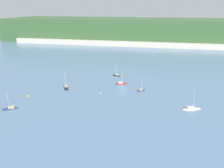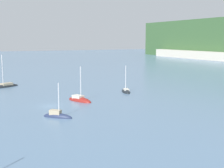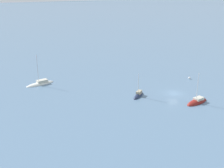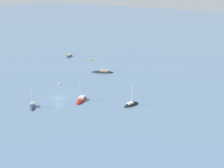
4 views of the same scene
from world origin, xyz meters
name	(u,v)px [view 4 (image 4 of 4)]	position (x,y,z in m)	size (l,w,h in m)	color
ground_plane	(58,98)	(0.00, 0.00, 0.00)	(600.00, 600.00, 0.00)	slate
sailboat_0	(81,101)	(-2.27, 7.40, 0.10)	(7.32, 4.60, 8.61)	maroon
sailboat_2	(131,105)	(-7.65, 21.95, 0.07)	(5.83, 3.19, 7.81)	black
sailboat_3	(32,107)	(9.62, -1.15, 0.13)	(4.89, 4.95, 6.86)	#232D4C
sailboat_4	(69,56)	(-43.90, -33.79, 0.11)	(6.98, 5.44, 8.52)	#232D4C
sailboat_5	(103,72)	(-30.63, -4.66, 0.10)	(6.34, 9.07, 9.93)	black
mooring_buoy_0	(91,59)	(-43.86, -20.34, 0.43)	(0.86, 0.86, 0.86)	yellow
mooring_buoy_1	(59,83)	(-10.36, -9.06, 0.32)	(0.65, 0.65, 0.65)	white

